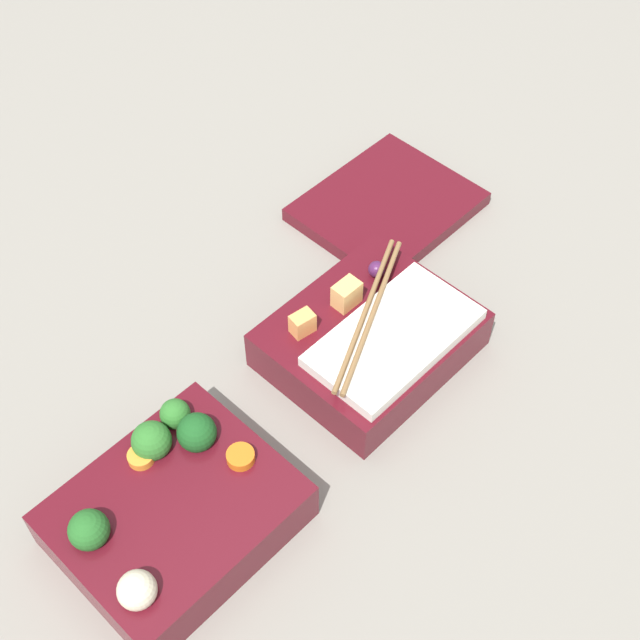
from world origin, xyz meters
The scene contains 4 objects.
ground_plane centered at (0.00, 0.00, 0.00)m, with size 3.00×3.00×0.00m, color gray.
bento_tray_vegetable centered at (-0.13, 0.00, 0.03)m, with size 0.19×0.15×0.07m.
bento_tray_rice centered at (0.12, 0.00, 0.03)m, with size 0.19×0.15×0.07m.
bento_lid centered at (0.29, 0.12, 0.01)m, with size 0.18×0.15×0.02m, color #510F19.
Camera 1 is at (-0.29, -0.33, 0.70)m, focal length 50.00 mm.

